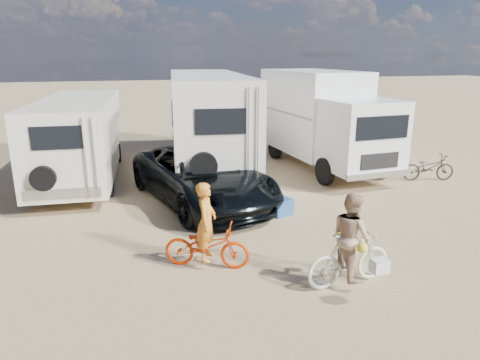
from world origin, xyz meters
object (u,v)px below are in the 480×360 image
object	(u,v)px
rider_man	(206,230)
bike_parked	(428,167)
rv_left	(80,140)
bike_man	(207,246)
bike_woman	(349,259)
crate	(235,193)
rider_woman	(351,244)
cooler	(281,207)
box_truck	(325,121)
rv_main	(207,123)
dark_suv	(202,176)

from	to	relation	value
rider_man	bike_parked	xyz separation A→B (m)	(8.83, 4.18, -0.35)
rv_left	bike_parked	distance (m)	12.25
rv_left	bike_man	xyz separation A→B (m)	(2.84, -7.80, -0.95)
bike_woman	crate	size ratio (longest dim) A/B	4.50
rider_woman	cooler	world-z (taller)	rider_woman
bike_parked	crate	xyz separation A→B (m)	(-7.05, 0.04, -0.31)
box_truck	crate	distance (m)	5.36
bike_woman	crate	bearing A→B (deg)	1.81
rider_woman	box_truck	bearing A→B (deg)	-28.56
rider_woman	bike_parked	world-z (taller)	rider_woman
box_truck	bike_woman	distance (m)	9.22
rv_main	cooler	bearing A→B (deg)	-73.78
cooler	bike_woman	bearing A→B (deg)	-109.37
bike_woman	cooler	bearing A→B (deg)	-7.23
rv_main	rider_woman	distance (m)	9.53
rv_main	bike_parked	xyz separation A→B (m)	(7.08, -3.80, -1.33)
dark_suv	bike_man	distance (m)	4.19
rider_woman	rider_man	bearing A→B (deg)	53.92
rv_main	rv_left	xyz separation A→B (m)	(-4.58, -0.18, -0.39)
cooler	bike_man	bearing A→B (deg)	-154.35
box_truck	crate	world-z (taller)	box_truck
box_truck	rider_man	world-z (taller)	box_truck
rv_main	bike_man	size ratio (longest dim) A/B	5.15
rv_main	bike_man	xyz separation A→B (m)	(-1.74, -7.97, -1.33)
bike_parked	dark_suv	bearing A→B (deg)	104.53
rider_woman	cooler	bearing A→B (deg)	-7.23
dark_suv	rider_man	size ratio (longest dim) A/B	3.55
box_truck	dark_suv	distance (m)	6.13
dark_suv	cooler	size ratio (longest dim) A/B	10.25
bike_man	bike_woman	world-z (taller)	bike_woman
bike_man	cooler	distance (m)	3.56
cooler	rv_left	bearing A→B (deg)	118.19
bike_parked	crate	world-z (taller)	bike_parked
rv_main	crate	world-z (taller)	rv_main
bike_parked	crate	bearing A→B (deg)	103.79
rv_left	bike_woman	bearing A→B (deg)	-56.00
dark_suv	rv_left	bearing A→B (deg)	120.20
rider_man	crate	world-z (taller)	rider_man
bike_man	cooler	world-z (taller)	bike_man
box_truck	bike_parked	size ratio (longest dim) A/B	3.87
rv_main	cooler	world-z (taller)	rv_main
bike_man	rider_man	world-z (taller)	rider_man
dark_suv	rider_man	xyz separation A→B (m)	(-0.74, -4.11, 0.01)
rider_man	rider_woman	size ratio (longest dim) A/B	0.99
rv_left	rv_main	bearing A→B (deg)	6.47
box_truck	bike_man	distance (m)	9.31
rv_main	bike_woman	bearing A→B (deg)	-78.31
rv_left	bike_man	world-z (taller)	rv_left
box_truck	bike_man	bearing A→B (deg)	-134.65
rv_main	bike_parked	size ratio (longest dim) A/B	5.11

